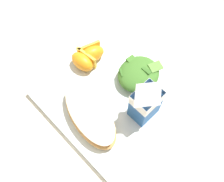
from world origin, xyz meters
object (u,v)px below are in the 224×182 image
(green_salad_pile, at_px, (139,74))
(drinking_clear_cup, at_px, (30,174))
(milk_carton, at_px, (146,101))
(orange_wedge_middle, at_px, (82,61))
(white_plate, at_px, (112,95))
(orange_wedge_front, at_px, (92,54))
(cheesy_pizza_bread, at_px, (90,114))

(green_salad_pile, relative_size, drinking_clear_cup, 1.04)
(green_salad_pile, height_order, milk_carton, milk_carton)
(orange_wedge_middle, relative_size, drinking_clear_cup, 0.65)
(orange_wedge_middle, bearing_deg, milk_carton, 94.75)
(milk_carton, bearing_deg, green_salad_pile, -129.11)
(white_plate, relative_size, milk_carton, 2.55)
(orange_wedge_middle, distance_m, drinking_clear_cup, 0.27)
(white_plate, bearing_deg, drinking_clear_cup, 6.21)
(orange_wedge_front, relative_size, drinking_clear_cup, 0.69)
(green_salad_pile, bearing_deg, orange_wedge_front, -71.32)
(milk_carton, bearing_deg, orange_wedge_front, -94.79)
(milk_carton, xyz_separation_m, drinking_clear_cup, (0.25, -0.06, -0.03))
(green_salad_pile, bearing_deg, drinking_clear_cup, 2.13)
(green_salad_pile, distance_m, orange_wedge_middle, 0.13)
(cheesy_pizza_bread, xyz_separation_m, green_salad_pile, (-0.15, 0.00, 0.00))
(milk_carton, bearing_deg, white_plate, -79.05)
(milk_carton, height_order, orange_wedge_middle, milk_carton)
(white_plate, xyz_separation_m, green_salad_pile, (-0.07, 0.01, 0.03))
(drinking_clear_cup, bearing_deg, orange_wedge_middle, -152.01)
(orange_wedge_middle, bearing_deg, white_plate, 89.62)
(green_salad_pile, xyz_separation_m, orange_wedge_middle, (0.07, -0.11, -0.00))
(white_plate, distance_m, orange_wedge_middle, 0.10)
(white_plate, distance_m, cheesy_pizza_bread, 0.08)
(cheesy_pizza_bread, xyz_separation_m, drinking_clear_cup, (0.16, 0.02, 0.01))
(milk_carton, xyz_separation_m, orange_wedge_middle, (0.02, -0.18, -0.04))
(orange_wedge_front, bearing_deg, green_salad_pile, 108.68)
(cheesy_pizza_bread, height_order, orange_wedge_middle, orange_wedge_middle)
(white_plate, relative_size, orange_wedge_front, 4.13)
(green_salad_pile, distance_m, milk_carton, 0.10)
(green_salad_pile, bearing_deg, cheesy_pizza_bread, -1.75)
(white_plate, height_order, green_salad_pile, green_salad_pile)
(cheesy_pizza_bread, distance_m, drinking_clear_cup, 0.16)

